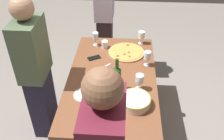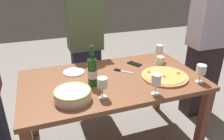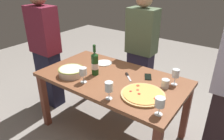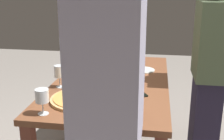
{
  "view_description": "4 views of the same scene",
  "coord_description": "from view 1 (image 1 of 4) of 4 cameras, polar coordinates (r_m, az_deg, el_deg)",
  "views": [
    {
      "loc": [
        -2.04,
        -0.14,
        2.35
      ],
      "look_at": [
        0.0,
        0.0,
        0.83
      ],
      "focal_mm": 40.54,
      "sensor_mm": 36.0,
      "label": 1
    },
    {
      "loc": [
        -0.58,
        -1.65,
        1.65
      ],
      "look_at": [
        0.0,
        0.0,
        0.83
      ],
      "focal_mm": 35.04,
      "sensor_mm": 36.0,
      "label": 2
    },
    {
      "loc": [
        1.2,
        -1.64,
        1.81
      ],
      "look_at": [
        0.0,
        0.0,
        0.83
      ],
      "focal_mm": 33.38,
      "sensor_mm": 36.0,
      "label": 3
    },
    {
      "loc": [
        2.21,
        0.35,
        1.51
      ],
      "look_at": [
        0.0,
        0.0,
        0.83
      ],
      "focal_mm": 46.53,
      "sensor_mm": 36.0,
      "label": 4
    }
  ],
  "objects": [
    {
      "name": "ground_plane",
      "position": [
        3.11,
        -0.0,
        -12.45
      ],
      "size": [
        8.0,
        8.0,
        0.0
      ],
      "primitive_type": "plane",
      "color": "gray"
    },
    {
      "name": "person_host",
      "position": [
        3.54,
        -1.67,
        12.49
      ],
      "size": [
        0.42,
        0.24,
        1.77
      ],
      "rotation": [
        0.0,
        0.0,
        -2.99
      ],
      "color": "#322328",
      "rests_on": "ground"
    },
    {
      "name": "serving_bowl",
      "position": [
        2.26,
        5.23,
        -6.94
      ],
      "size": [
        0.28,
        0.28,
        0.08
      ],
      "color": "beige",
      "rests_on": "dining_table"
    },
    {
      "name": "wine_bottle",
      "position": [
        2.36,
        1.09,
        -1.86
      ],
      "size": [
        0.08,
        0.08,
        0.35
      ],
      "color": "#1B461A",
      "rests_on": "dining_table"
    },
    {
      "name": "wine_glass_far_left",
      "position": [
        3.06,
        -3.78,
        7.57
      ],
      "size": [
        0.07,
        0.07,
        0.17
      ],
      "color": "white",
      "rests_on": "dining_table"
    },
    {
      "name": "pizza_knife",
      "position": [
        2.7,
        -2.23,
        0.45
      ],
      "size": [
        0.16,
        0.15,
        0.02
      ],
      "color": "silver",
      "rests_on": "dining_table"
    },
    {
      "name": "cell_phone",
      "position": [
        2.87,
        -4.06,
        2.76
      ],
      "size": [
        0.13,
        0.16,
        0.01
      ],
      "primitive_type": "cube",
      "rotation": [
        0.0,
        0.0,
        3.65
      ],
      "color": "black",
      "rests_on": "dining_table"
    },
    {
      "name": "wine_glass_far_right",
      "position": [
        2.72,
        8.0,
        3.14
      ],
      "size": [
        0.08,
        0.08,
        0.17
      ],
      "color": "white",
      "rests_on": "dining_table"
    },
    {
      "name": "wine_glass_near_pizza",
      "position": [
        3.11,
        6.64,
        7.78
      ],
      "size": [
        0.08,
        0.08,
        0.16
      ],
      "color": "white",
      "rests_on": "dining_table"
    },
    {
      "name": "wine_glass_by_bottle",
      "position": [
        2.38,
        6.22,
        -2.01
      ],
      "size": [
        0.08,
        0.08,
        0.16
      ],
      "color": "white",
      "rests_on": "dining_table"
    },
    {
      "name": "pizza",
      "position": [
        2.95,
        3.26,
        4.04
      ],
      "size": [
        0.42,
        0.42,
        0.03
      ],
      "color": "#DEAD6C",
      "rests_on": "dining_table"
    },
    {
      "name": "cup_amber",
      "position": [
        3.04,
        -1.65,
        5.82
      ],
      "size": [
        0.08,
        0.08,
        0.09
      ],
      "primitive_type": "cylinder",
      "color": "white",
      "rests_on": "dining_table"
    },
    {
      "name": "side_plate",
      "position": [
        2.38,
        -6.26,
        -5.6
      ],
      "size": [
        0.2,
        0.2,
        0.01
      ],
      "primitive_type": "cylinder",
      "color": "white",
      "rests_on": "dining_table"
    },
    {
      "name": "person_guest_right",
      "position": [
        2.66,
        -16.77,
        -0.5
      ],
      "size": [
        0.39,
        0.24,
        1.6
      ],
      "rotation": [
        0.0,
        0.0,
        -1.49
      ],
      "color": "#272239",
      "rests_on": "ground"
    },
    {
      "name": "dining_table",
      "position": [
        2.65,
        -0.0,
        -3.08
      ],
      "size": [
        1.6,
        0.9,
        0.75
      ],
      "color": "brown",
      "rests_on": "ground"
    }
  ]
}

